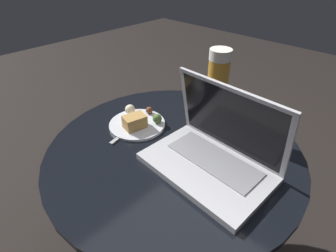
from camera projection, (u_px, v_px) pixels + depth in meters
ground_plane at (172, 246)px, 1.09m from camera, size 6.00×6.00×0.00m
table at (173, 176)px, 0.86m from camera, size 0.76×0.76×0.53m
laptop at (214, 152)px, 0.70m from camera, size 0.34×0.23×0.23m
beer_glass at (217, 90)px, 0.81m from camera, size 0.07×0.07×0.26m
snack_plate at (138, 121)px, 0.88m from camera, size 0.19×0.19×0.05m
fork at (130, 129)px, 0.86m from camera, size 0.05×0.16×0.00m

